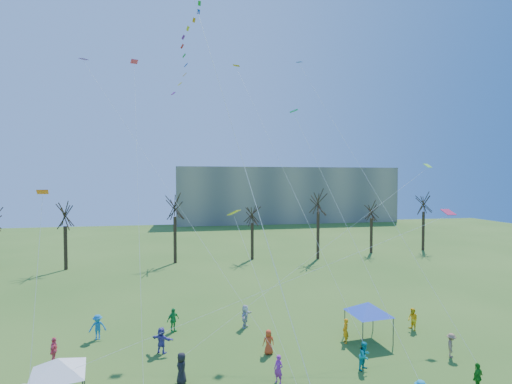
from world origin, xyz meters
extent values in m
cube|color=gray|center=(22.00, 82.00, 7.50)|extent=(60.00, 14.00, 15.00)
cylinder|color=black|center=(-20.41, 34.73, 2.83)|extent=(0.44, 0.44, 5.66)
cylinder|color=black|center=(-6.59, 35.98, 3.26)|extent=(0.44, 0.44, 6.52)
cylinder|color=black|center=(4.43, 36.26, 2.68)|extent=(0.44, 0.44, 5.36)
cylinder|color=black|center=(14.01, 34.83, 3.50)|extent=(0.44, 0.44, 6.99)
cylinder|color=black|center=(23.92, 37.43, 2.78)|extent=(0.44, 0.44, 5.56)
cylinder|color=black|center=(33.46, 37.88, 3.20)|extent=(0.44, 0.44, 6.40)
cylinder|color=white|center=(-1.82, 2.81, 12.66)|extent=(0.02, 0.02, 23.68)
cylinder|color=#3F3F44|center=(-10.20, 5.79, 0.93)|extent=(0.08, 0.08, 1.87)
pyramid|color=white|center=(-11.05, 4.39, 2.27)|extent=(3.46, 3.46, 0.80)
cylinder|color=#3F3F44|center=(7.18, 7.53, 0.98)|extent=(0.07, 0.07, 1.97)
cylinder|color=#3F3F44|center=(9.61, 7.75, 0.98)|extent=(0.07, 0.07, 1.97)
cylinder|color=#3F3F44|center=(6.96, 9.95, 0.98)|extent=(0.07, 0.07, 1.97)
cylinder|color=#3F3F44|center=(9.39, 10.17, 0.98)|extent=(0.07, 0.07, 1.97)
pyramid|color=blue|center=(8.29, 8.85, 2.39)|extent=(3.73, 3.73, 0.84)
imported|color=#1F851D|center=(11.15, 1.93, 0.79)|extent=(1.01, 0.72, 1.59)
imported|color=black|center=(-4.96, 5.67, 0.89)|extent=(0.57, 0.87, 1.77)
imported|color=purple|center=(0.53, 4.69, 0.80)|extent=(0.67, 0.70, 1.61)
imported|color=#0B919D|center=(6.10, 5.17, 0.86)|extent=(1.05, 0.98, 1.72)
imported|color=#967051|center=(12.44, 5.53, 0.79)|extent=(1.10, 1.16, 1.58)
imported|color=#FF546F|center=(-13.00, 9.37, 0.84)|extent=(0.41, 0.98, 1.67)
imported|color=#564BA4|center=(-6.38, 9.55, 0.88)|extent=(1.67, 1.24, 1.75)
imported|color=red|center=(0.70, 8.15, 0.81)|extent=(0.82, 0.56, 1.62)
imported|color=orange|center=(6.49, 8.76, 0.86)|extent=(0.47, 0.67, 1.73)
imported|color=yellow|center=(12.53, 9.80, 0.85)|extent=(0.72, 0.88, 1.70)
imported|color=#166DB0|center=(-11.15, 12.54, 0.91)|extent=(1.24, 0.80, 1.82)
imported|color=green|center=(-5.78, 12.85, 0.92)|extent=(1.11, 1.03, 1.83)
imported|color=silver|center=(-0.19, 12.71, 0.89)|extent=(1.29, 1.70, 1.79)
cube|color=#FF5A0D|center=(-11.76, 4.84, 11.08)|extent=(0.68, 0.78, 0.25)
cylinder|color=white|center=(-11.44, 2.92, 6.19)|extent=(0.01, 0.01, 10.15)
cube|color=#F7296C|center=(-8.42, 12.88, 20.40)|extent=(0.64, 0.75, 0.15)
cylinder|color=white|center=(-7.45, 7.10, 10.85)|extent=(0.01, 0.01, 22.07)
cube|color=#FFF41A|center=(-1.89, 5.86, 9.77)|extent=(0.83, 0.82, 0.33)
cylinder|color=white|center=(-0.63, 3.16, 5.54)|extent=(0.01, 0.01, 10.03)
cube|color=#1AB6C4|center=(3.51, 11.94, 17.02)|extent=(0.76, 0.68, 0.25)
cylinder|color=white|center=(5.19, 6.37, 9.16)|extent=(0.01, 0.01, 19.24)
cube|color=blue|center=(6.33, 19.68, 23.41)|extent=(0.77, 0.80, 0.17)
cylinder|color=white|center=(8.74, 10.80, 12.35)|extent=(0.01, 0.01, 28.45)
cube|color=#B91743|center=(11.07, 4.36, 9.72)|extent=(0.62, 0.77, 0.32)
cylinder|color=white|center=(-0.68, 4.10, 5.51)|extent=(0.01, 0.01, 24.85)
cube|color=#7FEF38|center=(15.90, 12.97, 12.92)|extent=(0.61, 0.68, 0.36)
cylinder|color=white|center=(5.47, 9.32, 7.11)|extent=(0.01, 0.01, 24.79)
cube|color=purple|center=(-13.16, 17.49, 21.80)|extent=(0.84, 0.83, 0.16)
cylinder|color=white|center=(-6.32, 11.09, 11.55)|extent=(0.01, 0.01, 27.48)
cube|color=#D8A10B|center=(0.15, 20.63, 23.00)|extent=(0.72, 0.61, 0.15)
cylinder|color=white|center=(3.12, 12.90, 12.15)|extent=(0.01, 0.01, 26.99)
camera|label=1|loc=(-4.36, -14.83, 11.70)|focal=25.00mm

